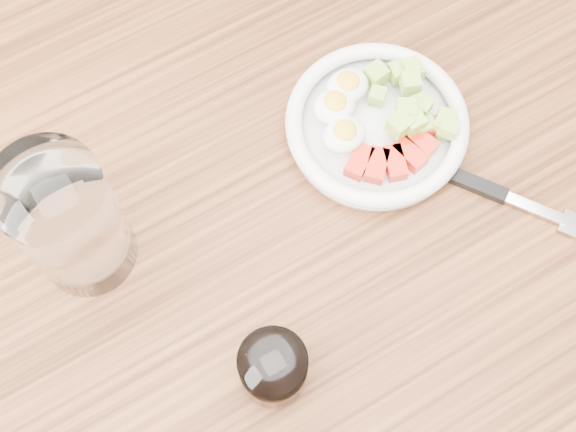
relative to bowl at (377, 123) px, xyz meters
name	(u,v)px	position (x,y,z in m)	size (l,w,h in m)	color
ground	(295,371)	(-0.12, -0.06, -0.79)	(4.00, 4.00, 0.00)	brown
dining_table	(300,262)	(-0.12, -0.06, -0.12)	(1.50, 0.90, 0.77)	brown
bowl	(377,123)	(0.00, 0.00, 0.00)	(0.19, 0.19, 0.05)	white
fork	(484,188)	(0.06, -0.11, -0.01)	(0.14, 0.19, 0.01)	black
water_glass	(69,222)	(-0.31, 0.03, 0.07)	(0.09, 0.09, 0.17)	white
coffee_glass	(273,368)	(-0.22, -0.17, 0.02)	(0.06, 0.06, 0.07)	white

